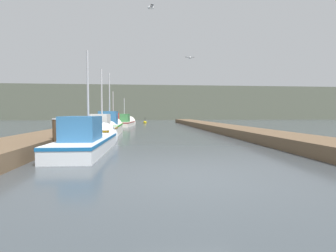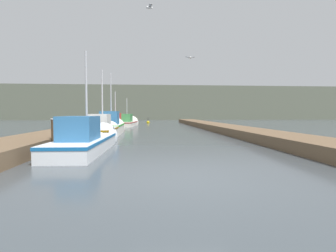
{
  "view_description": "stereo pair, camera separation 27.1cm",
  "coord_description": "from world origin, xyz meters",
  "px_view_note": "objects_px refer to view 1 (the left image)",
  "views": [
    {
      "loc": [
        -1.07,
        -5.56,
        1.46
      ],
      "look_at": [
        0.39,
        8.7,
        0.75
      ],
      "focal_mm": 28.0,
      "sensor_mm": 36.0,
      "label": 1
    },
    {
      "loc": [
        -0.8,
        -5.58,
        1.46
      ],
      "look_at": [
        0.39,
        8.7,
        0.75
      ],
      "focal_mm": 28.0,
      "sensor_mm": 36.0,
      "label": 2
    }
  ],
  "objects_px": {
    "fishing_boat_0": "(90,140)",
    "mooring_piling_0": "(103,124)",
    "fishing_boat_2": "(110,126)",
    "fishing_boat_4": "(125,122)",
    "mooring_piling_3": "(87,127)",
    "seagull_1": "(151,7)",
    "channel_buoy": "(145,122)",
    "mooring_piling_2": "(56,135)",
    "seagull_lead": "(190,58)",
    "fishing_boat_3": "(113,124)",
    "fishing_boat_1": "(102,131)",
    "mooring_piling_1": "(115,119)"
  },
  "relations": [
    {
      "from": "seagull_1",
      "to": "channel_buoy",
      "type": "bearing_deg",
      "value": -13.15
    },
    {
      "from": "channel_buoy",
      "to": "mooring_piling_0",
      "type": "bearing_deg",
      "value": -105.18
    },
    {
      "from": "fishing_boat_0",
      "to": "fishing_boat_3",
      "type": "xyz_separation_m",
      "value": [
        -0.54,
        13.76,
        0.01
      ]
    },
    {
      "from": "mooring_piling_0",
      "to": "seagull_lead",
      "type": "height_order",
      "value": "seagull_lead"
    },
    {
      "from": "fishing_boat_3",
      "to": "mooring_piling_2",
      "type": "xyz_separation_m",
      "value": [
        -0.65,
        -14.19,
        0.21
      ]
    },
    {
      "from": "fishing_boat_4",
      "to": "mooring_piling_1",
      "type": "bearing_deg",
      "value": 112.46
    },
    {
      "from": "fishing_boat_1",
      "to": "fishing_boat_4",
      "type": "distance_m",
      "value": 14.8
    },
    {
      "from": "mooring_piling_0",
      "to": "fishing_boat_3",
      "type": "bearing_deg",
      "value": 53.61
    },
    {
      "from": "fishing_boat_3",
      "to": "mooring_piling_1",
      "type": "height_order",
      "value": "fishing_boat_3"
    },
    {
      "from": "fishing_boat_2",
      "to": "channel_buoy",
      "type": "bearing_deg",
      "value": 81.16
    },
    {
      "from": "fishing_boat_4",
      "to": "seagull_lead",
      "type": "height_order",
      "value": "seagull_lead"
    },
    {
      "from": "mooring_piling_1",
      "to": "mooring_piling_2",
      "type": "xyz_separation_m",
      "value": [
        0.21,
        -25.14,
        -0.07
      ]
    },
    {
      "from": "fishing_boat_0",
      "to": "seagull_1",
      "type": "bearing_deg",
      "value": 13.87
    },
    {
      "from": "fishing_boat_2",
      "to": "fishing_boat_4",
      "type": "relative_size",
      "value": 0.78
    },
    {
      "from": "fishing_boat_4",
      "to": "seagull_1",
      "type": "xyz_separation_m",
      "value": [
        2.26,
        -18.86,
        5.45
      ]
    },
    {
      "from": "fishing_boat_1",
      "to": "fishing_boat_4",
      "type": "xyz_separation_m",
      "value": [
        0.37,
        14.8,
        -0.05
      ]
    },
    {
      "from": "mooring_piling_1",
      "to": "mooring_piling_2",
      "type": "relative_size",
      "value": 1.1
    },
    {
      "from": "mooring_piling_1",
      "to": "channel_buoy",
      "type": "relative_size",
      "value": 1.44
    },
    {
      "from": "fishing_boat_0",
      "to": "mooring_piling_1",
      "type": "bearing_deg",
      "value": 95.16
    },
    {
      "from": "fishing_boat_0",
      "to": "mooring_piling_0",
      "type": "xyz_separation_m",
      "value": [
        -1.32,
        12.69,
        0.1
      ]
    },
    {
      "from": "mooring_piling_0",
      "to": "seagull_1",
      "type": "height_order",
      "value": "seagull_1"
    },
    {
      "from": "mooring_piling_3",
      "to": "channel_buoy",
      "type": "bearing_deg",
      "value": 78.75
    },
    {
      "from": "mooring_piling_3",
      "to": "seagull_lead",
      "type": "bearing_deg",
      "value": -18.53
    },
    {
      "from": "fishing_boat_1",
      "to": "mooring_piling_3",
      "type": "distance_m",
      "value": 2.47
    },
    {
      "from": "fishing_boat_1",
      "to": "mooring_piling_2",
      "type": "distance_m",
      "value": 5.11
    },
    {
      "from": "channel_buoy",
      "to": "seagull_1",
      "type": "xyz_separation_m",
      "value": [
        -0.11,
        -26.47,
        5.72
      ]
    },
    {
      "from": "fishing_boat_2",
      "to": "mooring_piling_3",
      "type": "relative_size",
      "value": 4.52
    },
    {
      "from": "fishing_boat_4",
      "to": "fishing_boat_1",
      "type": "bearing_deg",
      "value": -85.43
    },
    {
      "from": "mooring_piling_0",
      "to": "fishing_boat_0",
      "type": "bearing_deg",
      "value": -84.05
    },
    {
      "from": "fishing_boat_2",
      "to": "seagull_1",
      "type": "relative_size",
      "value": 8.96
    },
    {
      "from": "seagull_lead",
      "to": "seagull_1",
      "type": "height_order",
      "value": "seagull_1"
    },
    {
      "from": "fishing_boat_3",
      "to": "channel_buoy",
      "type": "bearing_deg",
      "value": 71.14
    },
    {
      "from": "fishing_boat_1",
      "to": "fishing_boat_3",
      "type": "bearing_deg",
      "value": 94.17
    },
    {
      "from": "fishing_boat_1",
      "to": "mooring_piling_3",
      "type": "height_order",
      "value": "fishing_boat_1"
    },
    {
      "from": "fishing_boat_1",
      "to": "mooring_piling_1",
      "type": "height_order",
      "value": "fishing_boat_1"
    },
    {
      "from": "fishing_boat_4",
      "to": "channel_buoy",
      "type": "bearing_deg",
      "value": 78.67
    },
    {
      "from": "fishing_boat_4",
      "to": "mooring_piling_1",
      "type": "height_order",
      "value": "fishing_boat_4"
    },
    {
      "from": "fishing_boat_0",
      "to": "fishing_boat_3",
      "type": "bearing_deg",
      "value": 94.16
    },
    {
      "from": "mooring_piling_3",
      "to": "fishing_boat_4",
      "type": "bearing_deg",
      "value": 82.52
    },
    {
      "from": "mooring_piling_2",
      "to": "mooring_piling_3",
      "type": "distance_m",
      "value": 7.12
    },
    {
      "from": "mooring_piling_0",
      "to": "mooring_piling_3",
      "type": "xyz_separation_m",
      "value": [
        -0.16,
        -6.01,
        0.05
      ]
    },
    {
      "from": "fishing_boat_2",
      "to": "fishing_boat_4",
      "type": "height_order",
      "value": "fishing_boat_2"
    },
    {
      "from": "fishing_boat_0",
      "to": "mooring_piling_0",
      "type": "distance_m",
      "value": 12.76
    },
    {
      "from": "mooring_piling_0",
      "to": "channel_buoy",
      "type": "height_order",
      "value": "mooring_piling_0"
    },
    {
      "from": "fishing_boat_1",
      "to": "channel_buoy",
      "type": "xyz_separation_m",
      "value": [
        2.74,
        22.41,
        -0.32
      ]
    },
    {
      "from": "channel_buoy",
      "to": "seagull_lead",
      "type": "xyz_separation_m",
      "value": [
        2.29,
        -22.43,
        4.54
      ]
    },
    {
      "from": "fishing_boat_1",
      "to": "mooring_piling_3",
      "type": "xyz_separation_m",
      "value": [
        -1.3,
        2.1,
        0.1
      ]
    },
    {
      "from": "fishing_boat_0",
      "to": "seagull_lead",
      "type": "xyz_separation_m",
      "value": [
        4.85,
        4.56,
        4.26
      ]
    },
    {
      "from": "mooring_piling_2",
      "to": "fishing_boat_0",
      "type": "bearing_deg",
      "value": 19.96
    },
    {
      "from": "fishing_boat_2",
      "to": "seagull_1",
      "type": "bearing_deg",
      "value": -72.13
    }
  ]
}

